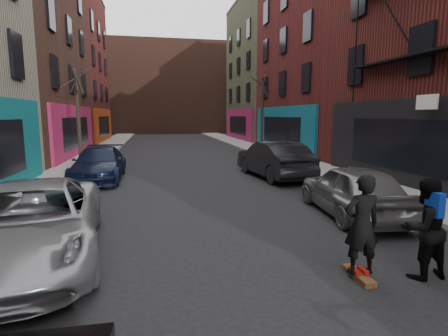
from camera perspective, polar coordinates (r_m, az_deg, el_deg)
name	(u,v)px	position (r m, az deg, el deg)	size (l,w,h in m)	color
sidewalk_left	(108,147)	(32.87, -18.48, 3.33)	(2.50, 84.00, 0.13)	gray
sidewalk_right	(243,144)	(33.69, 3.17, 3.88)	(2.50, 84.00, 0.13)	gray
buildings_right	(426,25)	(24.78, 30.12, 19.50)	(12.00, 56.00, 16.00)	#4A2A1F
building_far	(166,89)	(58.68, -9.44, 12.59)	(40.00, 10.00, 14.00)	#47281E
tree_left_far	(78,105)	(20.89, -22.79, 9.41)	(2.00, 2.00, 6.50)	black
tree_right_far	(262,106)	(27.80, 6.27, 9.98)	(2.00, 2.00, 6.80)	black
parked_left_far	(31,223)	(7.91, -29.02, -7.85)	(2.54, 5.51, 1.53)	#919399
parked_left_end	(99,164)	(16.34, -19.71, 0.62)	(2.03, 4.99, 1.45)	black
parked_right_far	(352,190)	(10.63, 20.16, -3.34)	(1.78, 4.41, 1.50)	gray
parked_right_end	(273,159)	(16.22, 8.08, 1.41)	(1.78, 5.10, 1.68)	black
skateboard	(359,275)	(6.90, 21.12, -16.04)	(0.22, 0.80, 0.10)	brown
skateboarder	(362,225)	(6.57, 21.56, -8.59)	(0.65, 0.42, 1.77)	black
pedestrian	(424,228)	(7.12, 29.87, -8.49)	(0.90, 0.72, 1.80)	black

